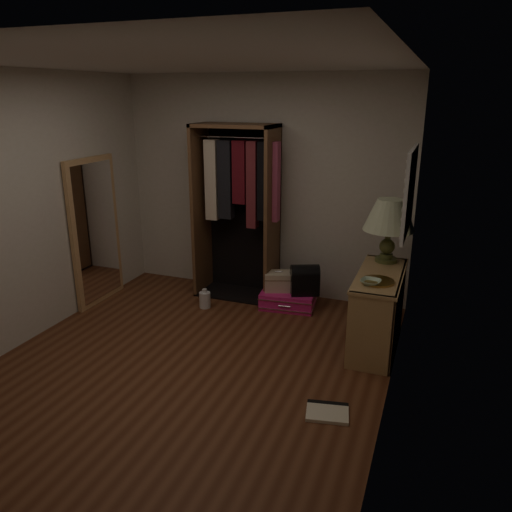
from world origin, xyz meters
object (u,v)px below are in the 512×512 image
object	(u,v)px
floor_mirror	(96,232)
train_case	(279,281)
console_bookshelf	(378,307)
table_lamp	(390,216)
pink_suitcase	(288,299)
open_wardrobe	(239,197)
white_jug	(205,300)
black_bag	(305,279)

from	to	relation	value
floor_mirror	train_case	world-z (taller)	floor_mirror
console_bookshelf	table_lamp	xyz separation A→B (m)	(0.01, 0.35, 0.83)
pink_suitcase	open_wardrobe	bearing A→B (deg)	159.46
open_wardrobe	white_jug	distance (m)	1.26
floor_mirror	white_jug	xyz separation A→B (m)	(1.26, 0.23, -0.75)
floor_mirror	table_lamp	world-z (taller)	floor_mirror
console_bookshelf	black_bag	bearing A→B (deg)	148.32
console_bookshelf	train_case	size ratio (longest dim) A/B	2.96
console_bookshelf	floor_mirror	world-z (taller)	floor_mirror
train_case	pink_suitcase	bearing A→B (deg)	-17.89
console_bookshelf	black_bag	distance (m)	1.04
floor_mirror	white_jug	distance (m)	1.49
pink_suitcase	floor_mirror	bearing A→B (deg)	-170.86
table_lamp	white_jug	world-z (taller)	table_lamp
train_case	white_jug	distance (m)	0.88
floor_mirror	pink_suitcase	size ratio (longest dim) A/B	2.53
open_wardrobe	train_case	bearing A→B (deg)	-17.33
open_wardrobe	pink_suitcase	distance (m)	1.32
open_wardrobe	floor_mirror	distance (m)	1.71
open_wardrobe	console_bookshelf	bearing A→B (deg)	-22.38
open_wardrobe	floor_mirror	bearing A→B (deg)	-152.45
black_bag	open_wardrobe	bearing A→B (deg)	145.39
white_jug	table_lamp	bearing A→B (deg)	4.64
open_wardrobe	white_jug	world-z (taller)	open_wardrobe
train_case	table_lamp	bearing A→B (deg)	-29.21
console_bookshelf	pink_suitcase	world-z (taller)	console_bookshelf
open_wardrobe	train_case	size ratio (longest dim) A/B	5.41
open_wardrobe	floor_mirror	size ratio (longest dim) A/B	1.21
open_wardrobe	pink_suitcase	xyz separation A→B (m)	(0.68, -0.17, -1.12)
open_wardrobe	black_bag	size ratio (longest dim) A/B	5.47
pink_suitcase	train_case	bearing A→B (deg)	175.41
train_case	floor_mirror	bearing A→B (deg)	176.60
floor_mirror	open_wardrobe	bearing A→B (deg)	27.55
black_bag	table_lamp	world-z (taller)	table_lamp
open_wardrobe	floor_mirror	xyz separation A→B (m)	(-1.48, -0.77, -0.36)
table_lamp	black_bag	bearing A→B (deg)	167.43
open_wardrobe	train_case	distance (m)	1.09
floor_mirror	console_bookshelf	bearing A→B (deg)	0.82
console_bookshelf	black_bag	size ratio (longest dim) A/B	2.99
table_lamp	white_jug	distance (m)	2.28
white_jug	pink_suitcase	bearing A→B (deg)	22.25
pink_suitcase	black_bag	size ratio (longest dim) A/B	1.79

